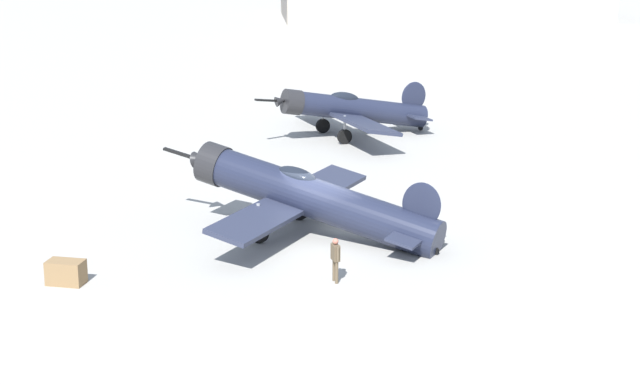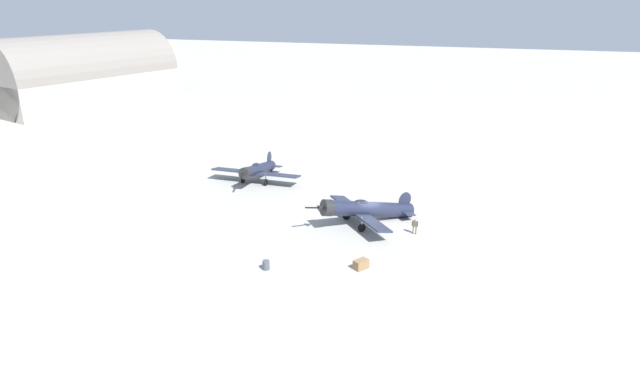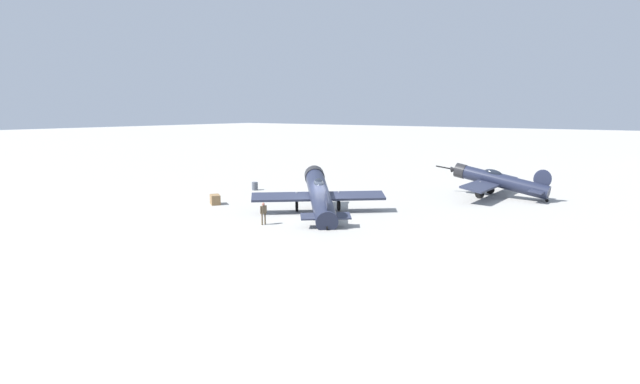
{
  "view_description": "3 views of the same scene",
  "coord_description": "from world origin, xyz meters",
  "px_view_note": "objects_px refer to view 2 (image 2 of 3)",
  "views": [
    {
      "loc": [
        -14.29,
        -35.23,
        12.32
      ],
      "look_at": [
        0.0,
        0.0,
        1.8
      ],
      "focal_mm": 58.24,
      "sensor_mm": 36.0,
      "label": 1
    },
    {
      "loc": [
        -49.9,
        -10.74,
        21.87
      ],
      "look_at": [
        2.92,
        6.19,
        1.6
      ],
      "focal_mm": 30.54,
      "sensor_mm": 36.0,
      "label": 2
    },
    {
      "loc": [
        21.81,
        -30.04,
        7.88
      ],
      "look_at": [
        0.0,
        0.0,
        1.8
      ],
      "focal_mm": 28.14,
      "sensor_mm": 36.0,
      "label": 3
    }
  ],
  "objects_px": {
    "equipment_crate": "(361,264)",
    "fuel_drum": "(266,265)",
    "airplane_foreground": "(365,209)",
    "airplane_mid_apron": "(257,170)",
    "ground_crew_mechanic": "(415,225)"
  },
  "relations": [
    {
      "from": "equipment_crate",
      "to": "fuel_drum",
      "type": "height_order",
      "value": "equipment_crate"
    },
    {
      "from": "airplane_mid_apron",
      "to": "equipment_crate",
      "type": "relative_size",
      "value": 7.74
    },
    {
      "from": "airplane_foreground",
      "to": "equipment_crate",
      "type": "distance_m",
      "value": 9.77
    },
    {
      "from": "airplane_mid_apron",
      "to": "ground_crew_mechanic",
      "type": "relative_size",
      "value": 7.14
    },
    {
      "from": "equipment_crate",
      "to": "fuel_drum",
      "type": "distance_m",
      "value": 8.0
    },
    {
      "from": "airplane_foreground",
      "to": "airplane_mid_apron",
      "type": "height_order",
      "value": "airplane_foreground"
    },
    {
      "from": "airplane_foreground",
      "to": "equipment_crate",
      "type": "xyz_separation_m",
      "value": [
        -9.52,
        -1.91,
        -1.12
      ]
    },
    {
      "from": "equipment_crate",
      "to": "airplane_foreground",
      "type": "bearing_deg",
      "value": 11.34
    },
    {
      "from": "airplane_mid_apron",
      "to": "fuel_drum",
      "type": "bearing_deg",
      "value": 25.52
    },
    {
      "from": "airplane_mid_apron",
      "to": "fuel_drum",
      "type": "height_order",
      "value": "airplane_mid_apron"
    },
    {
      "from": "airplane_foreground",
      "to": "airplane_mid_apron",
      "type": "relative_size",
      "value": 0.88
    },
    {
      "from": "airplane_mid_apron",
      "to": "fuel_drum",
      "type": "relative_size",
      "value": 13.83
    },
    {
      "from": "equipment_crate",
      "to": "fuel_drum",
      "type": "relative_size",
      "value": 1.79
    },
    {
      "from": "fuel_drum",
      "to": "equipment_crate",
      "type": "bearing_deg",
      "value": -71.35
    },
    {
      "from": "airplane_foreground",
      "to": "equipment_crate",
      "type": "height_order",
      "value": "airplane_foreground"
    }
  ]
}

